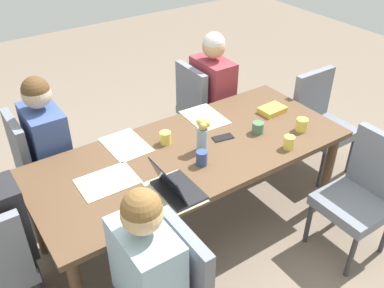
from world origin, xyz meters
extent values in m
plane|color=#756656|center=(0.00, 0.00, 0.00)|extent=(10.00, 10.00, 0.00)
cube|color=brown|center=(0.00, 0.00, 0.70)|extent=(2.22, 0.94, 0.04)
cylinder|color=brown|center=(1.03, -0.39, 0.34)|extent=(0.07, 0.07, 0.68)
cylinder|color=brown|center=(-1.03, 0.39, 0.34)|extent=(0.07, 0.07, 0.68)
cylinder|color=brown|center=(1.03, 0.39, 0.34)|extent=(0.07, 0.07, 0.68)
cube|color=slate|center=(-0.55, -0.76, 0.68)|extent=(0.06, 0.42, 0.45)
cube|color=#99B7CC|center=(-0.74, -0.70, 0.70)|extent=(0.24, 0.40, 0.50)
sphere|color=tan|center=(-0.74, -0.70, 1.07)|extent=(0.20, 0.20, 0.20)
sphere|color=brown|center=(-0.74, -0.70, 1.10)|extent=(0.19, 0.19, 0.19)
cube|color=slate|center=(0.73, 0.81, 0.41)|extent=(0.44, 0.44, 0.08)
cube|color=slate|center=(0.54, 0.81, 0.68)|extent=(0.06, 0.42, 0.45)
cylinder|color=#333338|center=(0.92, 1.00, 0.18)|extent=(0.04, 0.04, 0.37)
cylinder|color=#333338|center=(0.92, 0.62, 0.18)|extent=(0.04, 0.04, 0.37)
cylinder|color=#333338|center=(0.54, 1.00, 0.18)|extent=(0.04, 0.04, 0.37)
cylinder|color=#333338|center=(0.54, 0.62, 0.18)|extent=(0.04, 0.04, 0.37)
cube|color=#2D2D33|center=(0.73, 0.75, 0.23)|extent=(0.36, 0.34, 0.45)
cube|color=#93333D|center=(0.73, 0.75, 0.70)|extent=(0.24, 0.40, 0.50)
sphere|color=tan|center=(0.73, 0.75, 1.07)|extent=(0.20, 0.20, 0.20)
sphere|color=beige|center=(0.73, 0.75, 1.10)|extent=(0.19, 0.19, 0.19)
cylinder|color=#333338|center=(-1.20, 0.21, 0.18)|extent=(0.04, 0.04, 0.37)
cube|color=#2D2D33|center=(-1.33, 0.02, 0.23)|extent=(0.34, 0.36, 0.45)
cube|color=slate|center=(-0.78, 0.78, 0.41)|extent=(0.44, 0.44, 0.08)
cube|color=slate|center=(-0.97, 0.78, 0.68)|extent=(0.06, 0.42, 0.45)
cylinder|color=#333338|center=(-0.59, 0.97, 0.18)|extent=(0.04, 0.04, 0.37)
cylinder|color=#333338|center=(-0.59, 0.59, 0.18)|extent=(0.04, 0.04, 0.37)
cylinder|color=#333338|center=(-0.97, 0.97, 0.18)|extent=(0.04, 0.04, 0.37)
cylinder|color=#333338|center=(-0.97, 0.59, 0.18)|extent=(0.04, 0.04, 0.37)
cube|color=#2D2D33|center=(-0.78, 0.72, 0.23)|extent=(0.36, 0.34, 0.45)
cube|color=#384C84|center=(-0.78, 0.72, 0.70)|extent=(0.24, 0.40, 0.50)
sphere|color=tan|center=(-0.78, 0.72, 1.07)|extent=(0.20, 0.20, 0.20)
sphere|color=#51381E|center=(-0.78, 0.72, 1.10)|extent=(0.19, 0.19, 0.19)
cube|color=slate|center=(0.80, -0.79, 0.41)|extent=(0.44, 0.44, 0.08)
cube|color=slate|center=(0.99, -0.79, 0.68)|extent=(0.06, 0.42, 0.45)
cylinder|color=#333338|center=(0.61, -0.98, 0.18)|extent=(0.04, 0.04, 0.37)
cylinder|color=#333338|center=(0.61, -0.60, 0.18)|extent=(0.04, 0.04, 0.37)
cylinder|color=#333338|center=(0.99, -0.60, 0.18)|extent=(0.04, 0.04, 0.37)
cube|color=slate|center=(1.38, -0.03, 0.41)|extent=(0.44, 0.44, 0.08)
cube|color=slate|center=(1.38, 0.16, 0.68)|extent=(0.42, 0.06, 0.45)
cylinder|color=#333338|center=(1.57, -0.22, 0.18)|extent=(0.04, 0.04, 0.37)
cylinder|color=#333338|center=(1.19, -0.22, 0.18)|extent=(0.04, 0.04, 0.37)
cylinder|color=#333338|center=(1.57, 0.16, 0.18)|extent=(0.04, 0.04, 0.37)
cylinder|color=#333338|center=(1.19, 0.16, 0.18)|extent=(0.04, 0.04, 0.37)
cylinder|color=#8EA8B7|center=(0.06, -0.04, 0.81)|extent=(0.08, 0.08, 0.17)
sphere|color=gold|center=(0.08, -0.04, 0.93)|extent=(0.06, 0.06, 0.06)
cylinder|color=#477A3D|center=(0.08, -0.04, 0.91)|extent=(0.01, 0.01, 0.04)
sphere|color=gold|center=(0.05, -0.03, 0.95)|extent=(0.05, 0.05, 0.05)
cylinder|color=#477A3D|center=(0.05, -0.03, 0.92)|extent=(0.01, 0.01, 0.06)
sphere|color=gold|center=(0.05, -0.05, 0.93)|extent=(0.06, 0.06, 0.06)
cylinder|color=#477A3D|center=(0.05, -0.05, 0.91)|extent=(0.01, 0.01, 0.04)
cube|color=beige|center=(-0.33, -0.31, 0.73)|extent=(0.27, 0.37, 0.00)
cube|color=beige|center=(0.33, 0.31, 0.73)|extent=(0.28, 0.37, 0.00)
cube|color=beige|center=(-0.63, 0.01, 0.73)|extent=(0.36, 0.27, 0.00)
cube|color=beige|center=(-0.35, 0.31, 0.73)|extent=(0.27, 0.36, 0.00)
cube|color=black|center=(-0.31, -0.32, 0.74)|extent=(0.22, 0.32, 0.02)
cube|color=black|center=(-0.39, -0.32, 0.84)|extent=(0.08, 0.31, 0.19)
cylinder|color=#DBC64C|center=(-0.11, 0.18, 0.77)|extent=(0.08, 0.08, 0.09)
cylinder|color=#33477A|center=(-0.04, -0.17, 0.77)|extent=(0.07, 0.07, 0.10)
cylinder|color=#DBC64C|center=(0.56, -0.35, 0.77)|extent=(0.08, 0.08, 0.09)
cylinder|color=#47704C|center=(0.52, -0.08, 0.77)|extent=(0.08, 0.08, 0.08)
cylinder|color=#DBC64C|center=(0.81, -0.24, 0.77)|extent=(0.08, 0.08, 0.09)
cube|color=gold|center=(0.82, 0.08, 0.75)|extent=(0.21, 0.15, 0.04)
cube|color=black|center=(0.27, 0.00, 0.73)|extent=(0.16, 0.10, 0.01)
camera|label=1|loc=(-1.34, -1.98, 2.38)|focal=39.61mm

